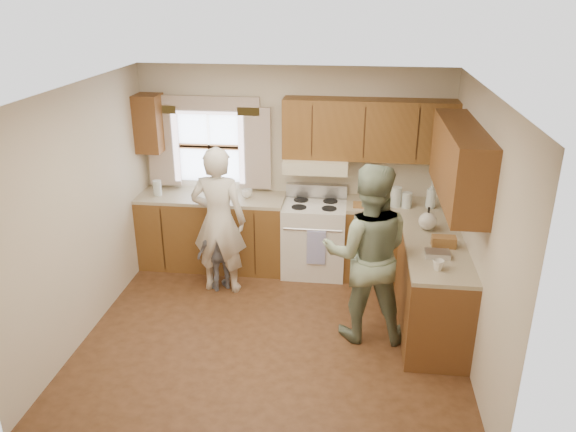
# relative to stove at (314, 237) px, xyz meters

# --- Properties ---
(room) EXTENTS (3.80, 3.80, 3.80)m
(room) POSITION_rel_stove_xyz_m (-0.30, -1.44, 0.78)
(room) COLOR #412714
(room) RESTS_ON ground
(kitchen_fixtures) EXTENTS (3.80, 2.25, 2.15)m
(kitchen_fixtures) POSITION_rel_stove_xyz_m (0.31, -0.36, 0.37)
(kitchen_fixtures) COLOR #44280E
(kitchen_fixtures) RESTS_ON ground
(stove) EXTENTS (0.76, 0.67, 1.07)m
(stove) POSITION_rel_stove_xyz_m (0.00, 0.00, 0.00)
(stove) COLOR silver
(stove) RESTS_ON ground
(woman_left) EXTENTS (0.65, 0.44, 1.74)m
(woman_left) POSITION_rel_stove_xyz_m (-1.05, -0.59, 0.40)
(woman_left) COLOR beige
(woman_left) RESTS_ON ground
(woman_right) EXTENTS (0.91, 0.73, 1.83)m
(woman_right) POSITION_rel_stove_xyz_m (0.62, -1.34, 0.45)
(woman_right) COLOR #27442A
(woman_right) RESTS_ON ground
(child) EXTENTS (0.59, 0.50, 0.95)m
(child) POSITION_rel_stove_xyz_m (-1.05, -0.59, 0.01)
(child) COLOR gray
(child) RESTS_ON ground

